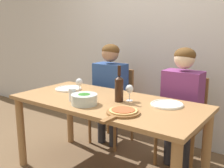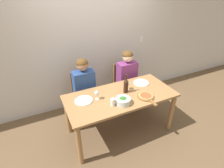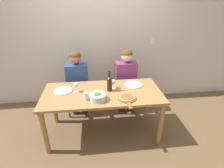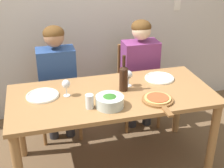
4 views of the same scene
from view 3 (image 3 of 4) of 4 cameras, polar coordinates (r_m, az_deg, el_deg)
ground_plane at (r=3.09m, az=-2.83°, el=-15.14°), size 40.00×40.00×0.00m
back_wall at (r=3.51m, az=-4.66°, el=14.95°), size 10.00×0.06×2.70m
dining_table at (r=2.70m, az=-3.13°, el=-4.72°), size 1.79×0.82×0.76m
chair_left at (r=3.42m, az=-10.86°, el=-1.05°), size 0.42×0.42×0.91m
chair_right at (r=3.46m, az=4.13°, el=-0.29°), size 0.42×0.42×0.91m
person_woman at (r=3.21m, az=-11.34°, el=1.93°), size 0.47×0.51×1.23m
person_man at (r=3.25m, az=4.61°, el=2.71°), size 0.47×0.51×1.23m
wine_bottle at (r=2.63m, az=-0.82°, el=0.29°), size 0.08×0.08×0.33m
broccoli_bowl at (r=2.43m, az=-4.71°, el=-4.24°), size 0.23×0.23×0.10m
dinner_plate_left at (r=2.77m, az=-15.61°, el=-2.07°), size 0.28×0.28×0.02m
dinner_plate_right at (r=2.86m, az=6.96°, el=-0.18°), size 0.28×0.28×0.02m
pizza_on_board at (r=2.47m, az=4.90°, el=-4.55°), size 0.26×0.40×0.04m
wine_glass_left at (r=2.66m, az=-11.70°, el=-0.49°), size 0.07×0.07×0.15m
wine_glass_right at (r=2.70m, az=0.46°, el=0.58°), size 0.07×0.07×0.15m
water_tumbler at (r=2.44m, az=-8.51°, el=-3.97°), size 0.07×0.07×0.12m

